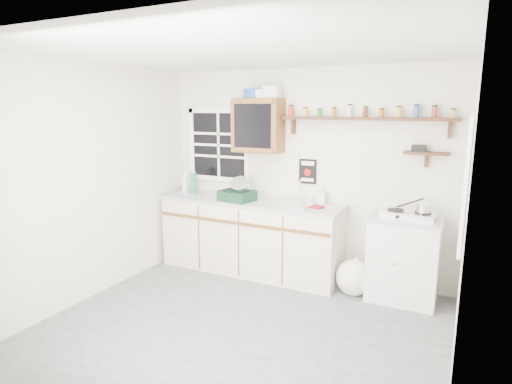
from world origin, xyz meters
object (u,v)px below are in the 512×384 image
hotplate (409,215)px  dish_rack (238,193)px  main_cabinet (250,236)px  upper_cabinet (258,125)px  right_cabinet (404,258)px  spice_shelf (365,118)px

hotplate → dish_rack: bearing=-170.4°
main_cabinet → upper_cabinet: size_ratio=3.55×
right_cabinet → spice_shelf: (-0.52, 0.19, 1.47)m
right_cabinet → main_cabinet: bearing=-179.2°
main_cabinet → spice_shelf: spice_shelf is taller
hotplate → spice_shelf: bearing=166.0°
right_cabinet → spice_shelf: bearing=160.3°
right_cabinet → upper_cabinet: (-1.80, 0.12, 1.37)m
right_cabinet → hotplate: 0.49m
upper_cabinet → spice_shelf: (1.28, 0.07, 0.11)m
spice_shelf → dish_rack: size_ratio=4.21×
spice_shelf → dish_rack: (-1.43, -0.31, -0.91)m
main_cabinet → hotplate: (1.86, 0.01, 0.48)m
upper_cabinet → hotplate: 2.03m
upper_cabinet → hotplate: size_ratio=1.14×
main_cabinet → dish_rack: dish_rack is taller
upper_cabinet → spice_shelf: bearing=3.1°
right_cabinet → spice_shelf: size_ratio=0.48×
dish_rack → hotplate: bearing=13.6°
dish_rack → hotplate: dish_rack is taller
upper_cabinet → dish_rack: size_ratio=1.43×
spice_shelf → dish_rack: 1.72m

